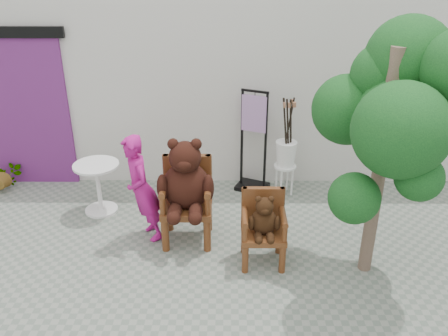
% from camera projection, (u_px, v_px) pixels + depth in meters
% --- Properties ---
extents(ground_plane, '(60.00, 60.00, 0.00)m').
position_uv_depth(ground_plane, '(238.00, 294.00, 4.98)').
color(ground_plane, gray).
rests_on(ground_plane, ground).
extents(back_wall, '(9.00, 1.00, 3.00)m').
position_uv_depth(back_wall, '(235.00, 77.00, 7.13)').
color(back_wall, silver).
rests_on(back_wall, ground).
extents(doorway, '(1.40, 0.11, 2.33)m').
position_uv_depth(doorway, '(27.00, 109.00, 6.82)').
color(doorway, '#662267').
rests_on(doorway, ground).
extents(chair_big, '(0.66, 0.71, 1.35)m').
position_uv_depth(chair_big, '(186.00, 186.00, 5.57)').
color(chair_big, '#4C2610').
rests_on(chair_big, ground).
extents(chair_small, '(0.49, 0.47, 0.87)m').
position_uv_depth(chair_small, '(264.00, 222.00, 5.28)').
color(chair_small, '#4C2610').
rests_on(chair_small, ground).
extents(person, '(0.52, 0.59, 1.37)m').
position_uv_depth(person, '(142.00, 189.00, 5.63)').
color(person, '#AE1577').
rests_on(person, ground).
extents(cafe_table, '(0.60, 0.60, 0.70)m').
position_uv_depth(cafe_table, '(98.00, 182.00, 6.33)').
color(cafe_table, white).
rests_on(cafe_table, ground).
extents(display_stand, '(0.55, 0.50, 1.51)m').
position_uv_depth(display_stand, '(253.00, 153.00, 6.84)').
color(display_stand, black).
rests_on(display_stand, ground).
extents(stool_bucket, '(0.32, 0.32, 1.45)m').
position_uv_depth(stool_bucket, '(286.00, 153.00, 6.68)').
color(stool_bucket, white).
rests_on(stool_bucket, ground).
extents(tree, '(1.56, 1.66, 2.73)m').
position_uv_depth(tree, '(402.00, 101.00, 4.57)').
color(tree, brown).
rests_on(tree, ground).
extents(potted_plant, '(0.40, 0.35, 0.42)m').
position_uv_depth(potted_plant, '(6.00, 176.00, 7.00)').
color(potted_plant, '#0E3615').
rests_on(potted_plant, ground).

